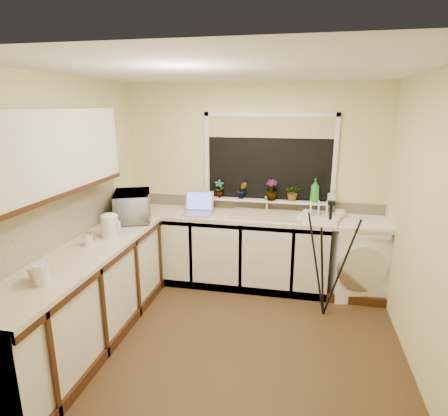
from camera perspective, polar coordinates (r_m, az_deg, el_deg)
floor at (r=3.88m, az=0.86°, el=-18.96°), size 3.20×3.20×0.00m
ceiling at (r=3.22m, az=1.05°, el=20.05°), size 3.20×3.20×0.00m
wall_back at (r=4.79m, az=4.30°, el=3.67°), size 3.20×0.00×3.20m
wall_front at (r=2.00m, az=-7.31°, el=-13.32°), size 3.20×0.00×3.20m
wall_left at (r=3.96m, az=-22.45°, el=0.10°), size 0.00×3.00×3.00m
wall_right at (r=3.45m, az=28.12°, el=-2.69°), size 0.00×3.00×3.00m
base_cabinet_back at (r=4.78m, az=-0.25°, el=-6.25°), size 2.55×0.60×0.86m
base_cabinet_left at (r=3.85m, az=-19.94°, el=-12.81°), size 0.54×2.40×0.86m
worktop_back at (r=4.58m, az=3.73°, el=-1.29°), size 3.20×0.60×0.04m
worktop_left at (r=3.66m, az=-20.57°, el=-6.56°), size 0.60×2.40×0.04m
upper_cabinet at (r=3.41m, az=-25.34°, el=7.40°), size 0.28×1.90×0.70m
splashback_left at (r=3.74m, az=-24.66°, el=-2.55°), size 0.02×2.40×0.45m
splashback_back at (r=4.83m, az=4.22°, el=0.68°), size 3.20×0.02×0.14m
window_glass at (r=4.70m, az=6.79°, el=7.40°), size 1.50×0.02×1.00m
window_blind at (r=4.64m, az=6.91°, el=11.96°), size 1.50×0.02×0.25m
windowsill at (r=4.74m, az=6.54°, el=1.14°), size 1.60×0.14×0.03m
sink at (r=4.55m, az=6.23°, el=-1.03°), size 0.82×0.46×0.03m
faucet at (r=4.70m, az=6.48°, el=0.82°), size 0.03×0.03×0.24m
washing_machine at (r=4.77m, az=19.46°, el=-6.90°), size 0.75×0.73×0.91m
laptop at (r=4.64m, az=-3.89°, el=0.04°), size 0.37×0.32×0.26m
kettle at (r=3.95m, az=-16.77°, el=-2.68°), size 0.17×0.17×0.22m
dish_rack at (r=4.49m, az=14.22°, el=-1.37°), size 0.52×0.43×0.07m
tripod at (r=4.11m, az=15.23°, el=-7.53°), size 0.74×0.74×1.26m
glass_jug at (r=3.12m, az=-25.78°, el=-8.97°), size 0.11×0.11×0.16m
steel_jar at (r=3.80m, az=-19.69°, el=-4.39°), size 0.09×0.09×0.12m
microwave at (r=4.47m, az=-13.55°, el=0.29°), size 0.59×0.69×0.32m
plant_a at (r=4.77m, az=-0.72°, el=2.91°), size 0.13×0.11×0.23m
plant_b at (r=4.73m, az=2.75°, el=2.70°), size 0.14×0.12×0.21m
plant_c at (r=4.67m, az=7.13°, el=2.73°), size 0.16×0.16×0.26m
plant_d at (r=4.70m, az=10.33°, el=2.36°), size 0.21×0.18×0.21m
soap_bottle_green at (r=4.68m, az=13.51°, el=2.62°), size 0.13×0.13×0.29m
soap_bottle_clear at (r=4.69m, az=15.86°, el=1.75°), size 0.09×0.09×0.17m
cup_back at (r=4.64m, az=17.04°, el=-0.85°), size 0.13×0.13×0.10m
cup_left at (r=3.23m, az=-26.56°, el=-8.79°), size 0.14×0.14×0.10m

